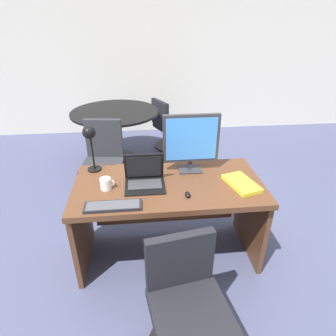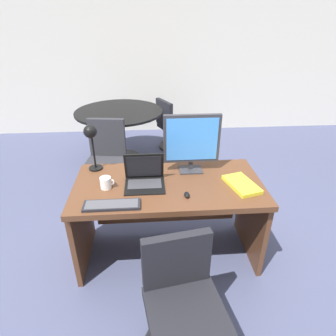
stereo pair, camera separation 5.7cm
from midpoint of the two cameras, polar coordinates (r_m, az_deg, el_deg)
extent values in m
plane|color=#474C6B|center=(4.01, -2.53, -1.18)|extent=(12.00, 12.00, 0.00)
cube|color=silver|center=(5.31, -4.17, 22.07)|extent=(10.00, 0.10, 2.80)
cube|color=#56331E|center=(2.35, -0.61, -3.53)|extent=(1.53, 0.77, 0.05)
cube|color=#56331E|center=(2.62, -17.34, -11.29)|extent=(0.04, 0.68, 0.71)
cube|color=#56331E|center=(2.72, 15.49, -9.35)|extent=(0.04, 0.68, 0.71)
cube|color=#56331E|center=(2.78, -1.12, -6.43)|extent=(1.35, 0.02, 0.50)
cube|color=#2D2D33|center=(2.53, 3.73, -0.25)|extent=(0.20, 0.16, 0.01)
cube|color=#2D2D33|center=(2.52, 3.72, 0.74)|extent=(0.04, 0.02, 0.08)
cube|color=#2D2D33|center=(2.41, 3.94, 5.87)|extent=(0.48, 0.04, 0.42)
cube|color=#3F8CEA|center=(2.39, 4.02, 5.69)|extent=(0.43, 0.00, 0.37)
cube|color=black|center=(2.30, -5.33, -3.59)|extent=(0.32, 0.27, 0.01)
cube|color=#38383D|center=(2.31, -5.35, -3.20)|extent=(0.27, 0.15, 0.00)
cube|color=black|center=(2.32, -5.52, 0.36)|extent=(0.32, 0.08, 0.25)
cube|color=black|center=(2.31, -5.51, 0.22)|extent=(0.28, 0.06, 0.21)
cube|color=black|center=(2.10, -11.67, -7.44)|extent=(0.41, 0.13, 0.02)
cube|color=#47474C|center=(2.09, -11.69, -7.19)|extent=(0.37, 0.11, 0.00)
ellipsoid|color=black|center=(2.17, 3.17, -5.29)|extent=(0.04, 0.07, 0.03)
cylinder|color=black|center=(2.62, -14.98, -0.19)|extent=(0.12, 0.12, 0.01)
cylinder|color=black|center=(2.55, -15.43, 3.02)|extent=(0.02, 0.02, 0.31)
sphere|color=black|center=(2.45, -16.11, 6.84)|extent=(0.11, 0.11, 0.11)
cube|color=yellow|center=(2.37, 13.74, -3.01)|extent=(0.26, 0.36, 0.03)
cylinder|color=white|center=(2.30, -12.99, -3.07)|extent=(0.09, 0.09, 0.09)
torus|color=white|center=(2.29, -11.93, -2.93)|extent=(0.05, 0.01, 0.05)
cylinder|color=black|center=(2.09, 3.41, -30.19)|extent=(0.05, 0.05, 0.31)
cube|color=black|center=(1.92, 3.60, -27.15)|extent=(0.53, 0.53, 0.08)
cube|color=black|center=(1.87, 1.56, -17.77)|extent=(0.44, 0.13, 0.39)
cylinder|color=black|center=(4.45, -10.09, 1.84)|extent=(0.56, 0.56, 0.04)
cylinder|color=black|center=(4.30, -10.50, 6.25)|extent=(0.08, 0.08, 0.70)
cylinder|color=black|center=(4.18, -10.94, 10.88)|extent=(1.24, 1.24, 0.03)
cylinder|color=black|center=(3.65, -12.76, -4.84)|extent=(0.56, 0.56, 0.04)
cylinder|color=black|center=(3.56, -13.05, -2.51)|extent=(0.05, 0.05, 0.30)
cube|color=#2D2D33|center=(3.47, -13.39, 0.22)|extent=(0.51, 0.51, 0.08)
cube|color=#2D2D33|center=(3.54, -13.08, 5.82)|extent=(0.44, 0.11, 0.47)
cylinder|color=black|center=(4.83, 0.40, 4.47)|extent=(0.56, 0.56, 0.04)
cylinder|color=black|center=(4.76, 0.41, 6.32)|extent=(0.05, 0.05, 0.30)
cube|color=black|center=(4.70, 0.42, 8.45)|extent=(0.61, 0.61, 0.08)
cube|color=black|center=(4.51, -1.98, 10.79)|extent=(0.24, 0.42, 0.40)
camera|label=1|loc=(0.03, -90.71, -0.38)|focal=30.62mm
camera|label=2|loc=(0.03, 89.29, 0.38)|focal=30.62mm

